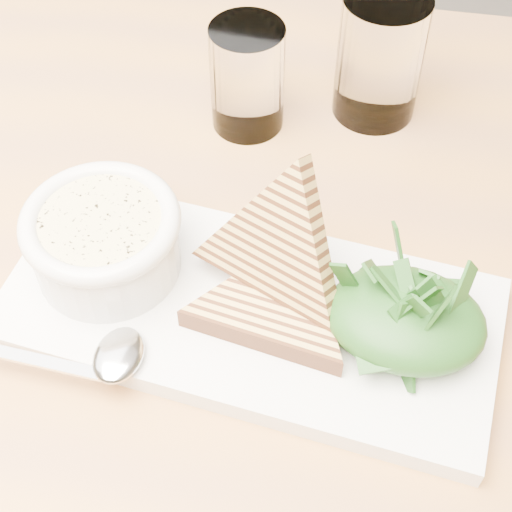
% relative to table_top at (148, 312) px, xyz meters
% --- Properties ---
extents(table_top, '(1.31, 0.93, 0.04)m').
position_rel_table_top_xyz_m(table_top, '(0.00, 0.00, 0.00)').
color(table_top, '#AE763B').
rests_on(table_top, ground).
extents(platter, '(0.37, 0.18, 0.02)m').
position_rel_table_top_xyz_m(platter, '(0.08, 0.00, 0.03)').
color(platter, white).
rests_on(platter, table_top).
extents(soup_bowl, '(0.11, 0.11, 0.04)m').
position_rel_table_top_xyz_m(soup_bowl, '(-0.03, 0.01, 0.06)').
color(soup_bowl, white).
rests_on(soup_bowl, platter).
extents(soup, '(0.09, 0.09, 0.01)m').
position_rel_table_top_xyz_m(soup, '(-0.03, 0.01, 0.09)').
color(soup, beige).
rests_on(soup, soup_bowl).
extents(bowl_rim, '(0.12, 0.12, 0.01)m').
position_rel_table_top_xyz_m(bowl_rim, '(-0.03, 0.01, 0.09)').
color(bowl_rim, white).
rests_on(bowl_rim, soup_bowl).
extents(sandwich_flat, '(0.15, 0.15, 0.02)m').
position_rel_table_top_xyz_m(sandwich_flat, '(0.10, -0.00, 0.05)').
color(sandwich_flat, tan).
rests_on(sandwich_flat, platter).
extents(sandwich_lean, '(0.17, 0.17, 0.16)m').
position_rel_table_top_xyz_m(sandwich_lean, '(0.10, 0.02, 0.08)').
color(sandwich_lean, tan).
rests_on(sandwich_lean, sandwich_flat).
extents(salad_base, '(0.11, 0.09, 0.04)m').
position_rel_table_top_xyz_m(salad_base, '(0.19, 0.00, 0.06)').
color(salad_base, '#114011').
rests_on(salad_base, platter).
extents(arugula_pile, '(0.11, 0.10, 0.05)m').
position_rel_table_top_xyz_m(arugula_pile, '(0.19, 0.00, 0.06)').
color(arugula_pile, '#28501E').
rests_on(arugula_pile, platter).
extents(spoon_bowl, '(0.03, 0.05, 0.01)m').
position_rel_table_top_xyz_m(spoon_bowl, '(0.01, -0.07, 0.04)').
color(spoon_bowl, silver).
rests_on(spoon_bowl, platter).
extents(spoon_handle, '(0.12, 0.01, 0.00)m').
position_rel_table_top_xyz_m(spoon_handle, '(-0.06, -0.08, 0.04)').
color(spoon_handle, silver).
rests_on(spoon_handle, platter).
extents(glass_near, '(0.06, 0.06, 0.10)m').
position_rel_table_top_xyz_m(glass_near, '(0.02, 0.21, 0.07)').
color(glass_near, white).
rests_on(glass_near, table_top).
extents(glass_far, '(0.08, 0.08, 0.12)m').
position_rel_table_top_xyz_m(glass_far, '(0.13, 0.26, 0.08)').
color(glass_far, white).
rests_on(glass_far, table_top).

